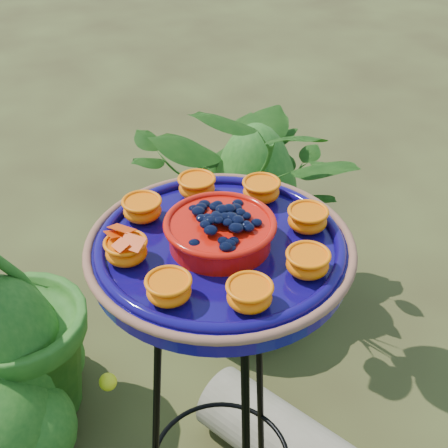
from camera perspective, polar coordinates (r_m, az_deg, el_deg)
The scene contains 3 objects.
tripod_stand at distance 1.27m, azimuth -0.30°, elevation -15.20°, with size 0.39×0.39×0.83m.
feeder_dish at distance 1.01m, azimuth -0.36°, elevation -1.95°, with size 0.55×0.55×0.10m.
shrub_back_left at distance 2.02m, azimuth 2.78°, elevation 2.72°, with size 0.71×0.62×0.79m, color #1C5115.
Camera 1 is at (0.77, -0.29, 1.48)m, focal length 50.00 mm.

